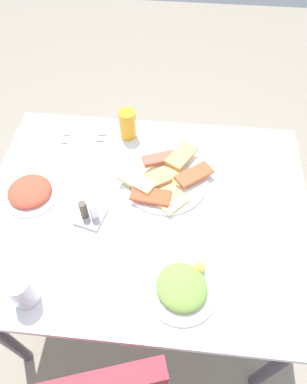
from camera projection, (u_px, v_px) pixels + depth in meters
name	position (u px, v px, depth m)	size (l,w,h in m)	color
ground_plane	(148.00, 286.00, 1.79)	(6.00, 6.00, 0.00)	gray
dining_table	(146.00, 220.00, 1.28)	(1.13, 0.88, 0.72)	white
pide_platter	(165.00, 178.00, 1.28)	(0.35, 0.33, 0.04)	white
salad_plate_greens	(182.00, 287.00, 1.03)	(0.22, 0.22, 0.05)	white
salad_plate_rice	(30.00, 192.00, 1.24)	(0.20, 0.20, 0.05)	white
soda_can	(128.00, 124.00, 1.38)	(0.07, 0.07, 0.12)	orange
drinking_glass	(22.00, 290.00, 0.98)	(0.08, 0.08, 0.12)	silver
paper_napkin	(83.00, 138.00, 1.42)	(0.11, 0.11, 0.00)	white
fork	(84.00, 134.00, 1.42)	(0.18, 0.01, 0.01)	silver
spoon	(82.00, 140.00, 1.40)	(0.17, 0.02, 0.01)	silver
condiment_caddy	(89.00, 214.00, 1.17)	(0.11, 0.11, 0.08)	#B2B2B7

